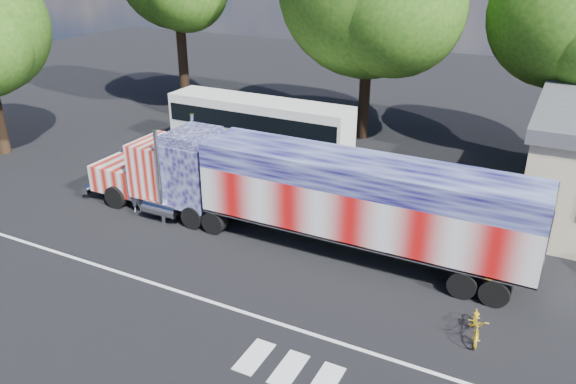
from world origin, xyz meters
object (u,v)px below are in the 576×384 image
at_px(semi_truck, 303,192).
at_px(tree_ne_a, 566,15).
at_px(bicycle, 477,324).
at_px(woman, 136,197).
at_px(coach_bus, 259,126).

xyz_separation_m(semi_truck, tree_ne_a, (8.12, 15.01, 5.88)).
xyz_separation_m(bicycle, tree_ne_a, (0.36, 18.20, 7.68)).
distance_m(woman, bicycle, 16.09).
height_order(semi_truck, bicycle, semi_truck).
bearing_deg(tree_ne_a, bicycle, -91.13).
distance_m(semi_truck, woman, 8.38).
relative_size(coach_bus, tree_ne_a, 0.93).
bearing_deg(bicycle, semi_truck, 147.25).
distance_m(coach_bus, bicycle, 18.92).
relative_size(bicycle, tree_ne_a, 0.15).
distance_m(woman, tree_ne_a, 24.01).
xyz_separation_m(semi_truck, coach_bus, (-6.99, 8.60, -0.57)).
bearing_deg(bicycle, woman, 161.80).
bearing_deg(woman, tree_ne_a, 19.54).
bearing_deg(woman, semi_truck, -17.95).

